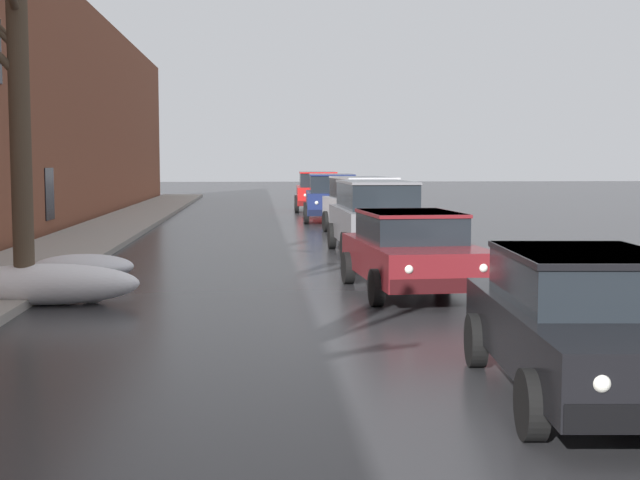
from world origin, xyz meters
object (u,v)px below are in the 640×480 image
at_px(suv_silver_parked_far_down_block, 363,203).
at_px(suv_red_at_far_intersection, 318,190).
at_px(sedan_black_approaching_near_lane, 588,320).
at_px(bare_tree_mid_block, 14,102).
at_px(sedan_maroon_parked_kerbside_close, 412,250).
at_px(suv_grey_parked_kerbside_mid, 376,214).
at_px(suv_darkblue_queued_behind_truck, 331,196).

relative_size(suv_silver_parked_far_down_block, suv_red_at_far_intersection, 1.03).
distance_m(sedan_black_approaching_near_lane, suv_silver_parked_far_down_block, 19.10).
relative_size(bare_tree_mid_block, suv_silver_parked_far_down_block, 1.24).
distance_m(sedan_maroon_parked_kerbside_close, suv_grey_parked_kerbside_mid, 6.42).
height_order(suv_silver_parked_far_down_block, suv_darkblue_queued_behind_truck, same).
distance_m(sedan_black_approaching_near_lane, sedan_maroon_parked_kerbside_close, 6.95).
xyz_separation_m(suv_silver_parked_far_down_block, suv_red_at_far_intersection, (-0.50, 13.44, 0.00)).
height_order(suv_grey_parked_kerbside_mid, suv_red_at_far_intersection, same).
relative_size(bare_tree_mid_block, sedan_maroon_parked_kerbside_close, 1.35).
bearing_deg(suv_darkblue_queued_behind_truck, sedan_maroon_parked_kerbside_close, -90.43).
bearing_deg(sedan_maroon_parked_kerbside_close, bare_tree_mid_block, -171.07).
bearing_deg(sedan_maroon_parked_kerbside_close, sedan_black_approaching_near_lane, -85.82).
relative_size(suv_silver_parked_far_down_block, suv_darkblue_queued_behind_truck, 1.08).
bearing_deg(sedan_maroon_parked_kerbside_close, suv_red_at_far_intersection, 89.77).
bearing_deg(sedan_black_approaching_near_lane, suv_grey_parked_kerbside_mid, 91.16).
distance_m(sedan_maroon_parked_kerbside_close, suv_silver_parked_far_down_block, 12.19).
height_order(bare_tree_mid_block, suv_grey_parked_kerbside_mid, bare_tree_mid_block).
bearing_deg(suv_red_at_far_intersection, bare_tree_mid_block, -103.89).
relative_size(bare_tree_mid_block, suv_darkblue_queued_behind_truck, 1.33).
distance_m(suv_grey_parked_kerbside_mid, suv_darkblue_queued_behind_truck, 11.96).
distance_m(sedan_maroon_parked_kerbside_close, suv_darkblue_queued_behind_truck, 18.37).
distance_m(sedan_black_approaching_near_lane, suv_red_at_far_intersection, 32.54).
height_order(bare_tree_mid_block, suv_darkblue_queued_behind_truck, bare_tree_mid_block).
height_order(suv_grey_parked_kerbside_mid, suv_darkblue_queued_behind_truck, same).
xyz_separation_m(suv_darkblue_queued_behind_truck, suv_red_at_far_intersection, (-0.03, 7.24, 0.00)).
xyz_separation_m(bare_tree_mid_block, sedan_maroon_parked_kerbside_close, (6.48, 1.02, -2.47)).
bearing_deg(bare_tree_mid_block, suv_red_at_far_intersection, 76.11).
bearing_deg(bare_tree_mid_block, suv_grey_parked_kerbside_mid, 47.89).
xyz_separation_m(sedan_black_approaching_near_lane, suv_grey_parked_kerbside_mid, (-0.27, 13.34, 0.24)).
bearing_deg(suv_red_at_far_intersection, suv_silver_parked_far_down_block, -87.86).
bearing_deg(suv_grey_parked_kerbside_mid, suv_silver_parked_far_down_block, 86.31).
bearing_deg(sedan_black_approaching_near_lane, bare_tree_mid_block, 139.77).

